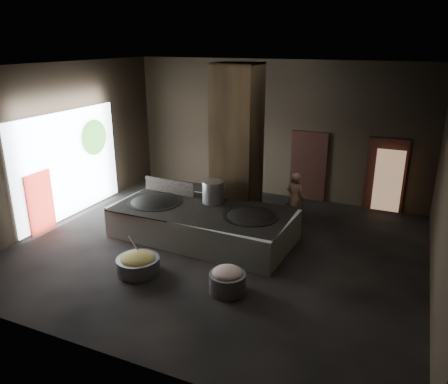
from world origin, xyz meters
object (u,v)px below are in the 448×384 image
at_px(stock_pot, 213,192).
at_px(meat_basin, 227,283).
at_px(wok_left, 155,204).
at_px(wok_right, 251,219).
at_px(cook, 295,199).
at_px(veg_basin, 138,265).
at_px(hearth_platform, 203,223).

height_order(stock_pot, meat_basin, stock_pot).
distance_m(wok_left, wok_right, 2.80).
bearing_deg(cook, wok_left, 38.48).
bearing_deg(wok_right, cook, 70.82).
bearing_deg(stock_pot, meat_basin, -59.32).
bearing_deg(wok_left, veg_basin, -67.27).
height_order(wok_left, stock_pot, stock_pot).
relative_size(stock_pot, meat_basin, 0.80).
relative_size(wok_left, wok_right, 1.07).
bearing_deg(veg_basin, cook, 59.19).
distance_m(cook, meat_basin, 4.17).
bearing_deg(stock_pot, veg_basin, -101.15).
bearing_deg(meat_basin, veg_basin, -177.71).
relative_size(wok_left, meat_basin, 1.92).
distance_m(wok_left, veg_basin, 2.50).
bearing_deg(veg_basin, wok_left, 112.73).
xyz_separation_m(wok_left, stock_pot, (1.50, 0.60, 0.38)).
height_order(hearth_platform, stock_pot, stock_pot).
height_order(wok_right, veg_basin, wok_right).
relative_size(cook, meat_basin, 1.98).
bearing_deg(veg_basin, meat_basin, 2.29).
relative_size(hearth_platform, stock_pot, 7.67).
bearing_deg(cook, hearth_platform, 52.58).
xyz_separation_m(wok_right, veg_basin, (-1.86, -2.34, -0.57)).
bearing_deg(meat_basin, stock_pot, 120.68).
bearing_deg(wok_left, stock_pot, 21.80).
bearing_deg(wok_left, wok_right, 2.05).
bearing_deg(meat_basin, cook, 85.65).
distance_m(wok_left, meat_basin, 3.84).
xyz_separation_m(wok_left, veg_basin, (0.94, -2.24, -0.57)).
height_order(cook, veg_basin, cook).
bearing_deg(wok_left, meat_basin, -34.51).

